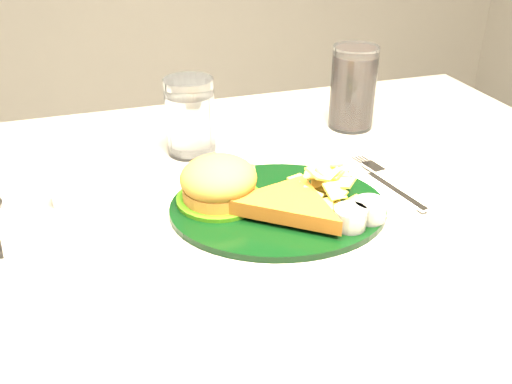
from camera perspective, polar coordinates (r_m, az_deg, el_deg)
dinner_plate at (r=0.71m, az=2.27°, el=0.32°), size 0.32×0.28×0.06m
water_glass at (r=0.86m, az=-6.60°, el=7.49°), size 0.09×0.09×0.12m
cola_glass at (r=0.96m, az=9.67°, el=10.25°), size 0.08×0.08×0.14m
fork_napkin at (r=0.79m, az=13.54°, el=0.36°), size 0.14×0.17×0.01m
ramekin at (r=0.77m, az=-18.09°, el=-0.06°), size 0.06×0.06×0.03m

